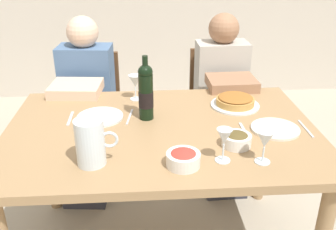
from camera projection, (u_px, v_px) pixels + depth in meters
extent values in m
cube|color=#9E7A51|center=(161.00, 132.00, 1.84)|extent=(1.50, 1.00, 0.04)
cylinder|color=#9E7A51|center=(50.00, 158.00, 2.34)|extent=(0.07, 0.07, 0.72)
cylinder|color=#9E7A51|center=(263.00, 151.00, 2.42)|extent=(0.07, 0.07, 0.72)
cylinder|color=black|center=(146.00, 97.00, 1.88)|extent=(0.07, 0.07, 0.23)
sphere|color=black|center=(145.00, 72.00, 1.83)|extent=(0.07, 0.07, 0.07)
cylinder|color=black|center=(145.00, 63.00, 1.81)|extent=(0.03, 0.03, 0.07)
cylinder|color=black|center=(146.00, 99.00, 1.89)|extent=(0.07, 0.07, 0.08)
cylinder|color=silver|center=(90.00, 142.00, 1.51)|extent=(0.12, 0.12, 0.19)
cylinder|color=silver|center=(91.00, 150.00, 1.52)|extent=(0.11, 0.11, 0.12)
torus|color=silver|center=(110.00, 140.00, 1.51)|extent=(0.07, 0.01, 0.07)
cylinder|color=silver|center=(235.00, 105.00, 2.07)|extent=(0.26, 0.26, 0.01)
cylinder|color=#C18E47|center=(235.00, 101.00, 2.06)|extent=(0.21, 0.21, 0.03)
ellipsoid|color=#9E6028|center=(236.00, 97.00, 2.05)|extent=(0.19, 0.19, 0.02)
cylinder|color=white|center=(183.00, 159.00, 1.52)|extent=(0.14, 0.14, 0.06)
ellipsoid|color=#B2382D|center=(183.00, 155.00, 1.51)|extent=(0.11, 0.11, 0.04)
cylinder|color=white|center=(237.00, 140.00, 1.67)|extent=(0.13, 0.13, 0.05)
ellipsoid|color=brown|center=(237.00, 137.00, 1.66)|extent=(0.11, 0.11, 0.04)
cylinder|color=silver|center=(136.00, 99.00, 2.16)|extent=(0.06, 0.06, 0.00)
cylinder|color=silver|center=(136.00, 93.00, 2.14)|extent=(0.01, 0.01, 0.07)
cone|color=silver|center=(135.00, 81.00, 2.11)|extent=(0.07, 0.07, 0.07)
cylinder|color=silver|center=(262.00, 162.00, 1.55)|extent=(0.06, 0.06, 0.00)
cylinder|color=silver|center=(263.00, 154.00, 1.54)|extent=(0.01, 0.01, 0.07)
cone|color=silver|center=(265.00, 139.00, 1.51)|extent=(0.07, 0.07, 0.07)
cylinder|color=silver|center=(223.00, 160.00, 1.56)|extent=(0.06, 0.06, 0.00)
cylinder|color=silver|center=(223.00, 152.00, 1.55)|extent=(0.01, 0.01, 0.07)
cone|color=silver|center=(224.00, 137.00, 1.52)|extent=(0.06, 0.06, 0.07)
cylinder|color=silver|center=(100.00, 117.00, 1.93)|extent=(0.23, 0.23, 0.01)
cylinder|color=silver|center=(275.00, 129.00, 1.81)|extent=(0.23, 0.23, 0.01)
cube|color=silver|center=(70.00, 118.00, 1.92)|extent=(0.01, 0.16, 0.00)
cube|color=silver|center=(130.00, 117.00, 1.94)|extent=(0.03, 0.18, 0.00)
cube|color=silver|center=(306.00, 129.00, 1.82)|extent=(0.01, 0.18, 0.00)
cube|color=silver|center=(244.00, 130.00, 1.80)|extent=(0.02, 0.16, 0.00)
cube|color=brown|center=(91.00, 116.00, 2.66)|extent=(0.43, 0.43, 0.02)
cube|color=brown|center=(94.00, 79.00, 2.73)|extent=(0.36, 0.06, 0.40)
cylinder|color=brown|center=(65.00, 157.00, 2.61)|extent=(0.04, 0.04, 0.45)
cylinder|color=brown|center=(114.00, 158.00, 2.60)|extent=(0.04, 0.04, 0.45)
cylinder|color=brown|center=(77.00, 134.00, 2.91)|extent=(0.04, 0.04, 0.45)
cylinder|color=brown|center=(121.00, 135.00, 2.91)|extent=(0.04, 0.04, 0.45)
cube|color=#4C6B93|center=(87.00, 83.00, 2.51)|extent=(0.36, 0.23, 0.50)
sphere|color=beige|center=(82.00, 32.00, 2.37)|extent=(0.20, 0.20, 0.20)
cube|color=#33333D|center=(85.00, 130.00, 2.44)|extent=(0.34, 0.41, 0.14)
cube|color=#33333D|center=(83.00, 178.00, 2.42)|extent=(0.28, 0.14, 0.40)
cube|color=beige|center=(76.00, 89.00, 2.23)|extent=(0.31, 0.27, 0.06)
cube|color=brown|center=(218.00, 110.00, 2.74)|extent=(0.41, 0.41, 0.02)
cube|color=brown|center=(214.00, 74.00, 2.82)|extent=(0.36, 0.04, 0.40)
cylinder|color=brown|center=(197.00, 152.00, 2.68)|extent=(0.04, 0.04, 0.45)
cylinder|color=brown|center=(244.00, 149.00, 2.71)|extent=(0.04, 0.04, 0.45)
cylinder|color=brown|center=(190.00, 130.00, 2.98)|extent=(0.04, 0.04, 0.45)
cylinder|color=brown|center=(232.00, 128.00, 3.01)|extent=(0.04, 0.04, 0.45)
cube|color=#B7B2A8|center=(221.00, 78.00, 2.60)|extent=(0.35, 0.21, 0.50)
sphere|color=#9E7051|center=(224.00, 29.00, 2.45)|extent=(0.20, 0.20, 0.20)
cube|color=#33333D|center=(225.00, 123.00, 2.53)|extent=(0.32, 0.39, 0.14)
cube|color=#33333D|center=(227.00, 170.00, 2.51)|extent=(0.28, 0.13, 0.40)
cube|color=#9E7051|center=(231.00, 83.00, 2.32)|extent=(0.30, 0.25, 0.06)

